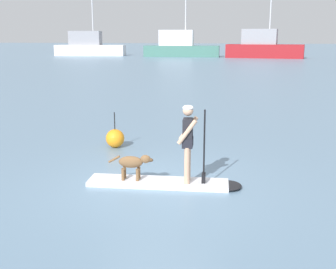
% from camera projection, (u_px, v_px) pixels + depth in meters
% --- Properties ---
extents(ground_plane, '(400.00, 400.00, 0.00)m').
position_uv_depth(ground_plane, '(158.00, 185.00, 9.20)').
color(ground_plane, slate).
extents(paddleboard, '(3.37, 0.97, 0.10)m').
position_uv_depth(paddleboard, '(168.00, 183.00, 9.16)').
color(paddleboard, silver).
rests_on(paddleboard, ground_plane).
extents(person_paddler, '(0.63, 0.51, 1.67)m').
position_uv_depth(person_paddler, '(188.00, 138.00, 8.88)').
color(person_paddler, tan).
rests_on(person_paddler, paddleboard).
extents(dog, '(1.00, 0.27, 0.57)m').
position_uv_depth(dog, '(133.00, 163.00, 9.15)').
color(dog, brown).
rests_on(dog, paddleboard).
extents(moored_boat_outer, '(12.14, 5.14, 12.61)m').
position_uv_depth(moored_boat_outer, '(89.00, 46.00, 72.37)').
color(moored_boat_outer, white).
rests_on(moored_boat_outer, ground_plane).
extents(moored_boat_far_starboard, '(12.22, 3.89, 10.09)m').
position_uv_depth(moored_boat_far_starboard, '(180.00, 47.00, 67.93)').
color(moored_boat_far_starboard, '#3F7266').
rests_on(moored_boat_far_starboard, ground_plane).
extents(moored_boat_port, '(11.74, 4.49, 12.92)m').
position_uv_depth(moored_boat_port, '(263.00, 47.00, 63.97)').
color(moored_boat_port, maroon).
rests_on(moored_boat_port, ground_plane).
extents(marker_buoy, '(0.54, 0.54, 1.04)m').
position_uv_depth(marker_buoy, '(115.00, 138.00, 12.25)').
color(marker_buoy, orange).
rests_on(marker_buoy, ground_plane).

